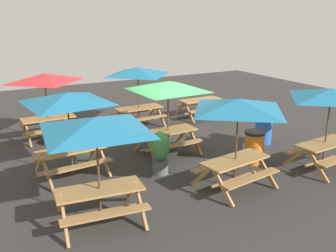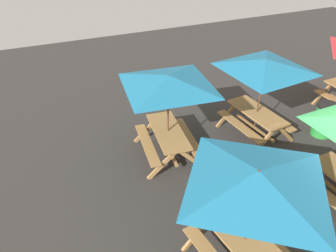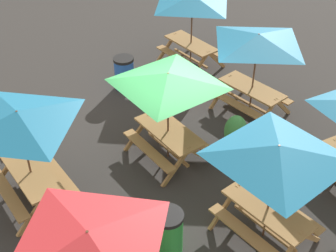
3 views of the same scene
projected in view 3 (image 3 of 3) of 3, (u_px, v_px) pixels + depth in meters
name	position (u px, v px, depth m)	size (l,w,h in m)	color
ground_plane	(168.00, 153.00, 11.37)	(26.58, 26.58, 0.00)	#33302D
picnic_table_0	(168.00, 86.00, 10.09)	(2.83, 2.83, 2.34)	#A87A44
picnic_table_1	(20.00, 124.00, 8.96)	(2.07, 2.07, 2.34)	#A87A44
picnic_table_3	(192.00, 5.00, 13.71)	(2.15, 2.15, 2.34)	#A87A44
picnic_table_4	(89.00, 246.00, 6.62)	(2.07, 2.07, 2.34)	#A87A44
picnic_table_5	(277.00, 159.00, 8.14)	(2.81, 2.81, 2.34)	#A87A44
picnic_table_7	(258.00, 45.00, 11.61)	(2.25, 2.25, 2.34)	#A87A44
trash_bin_orange	(188.00, 83.00, 13.05)	(0.59, 0.59, 0.98)	orange
trash_bin_green	(168.00, 232.00, 8.74)	(0.59, 0.59, 0.98)	green
trash_bin_blue	(124.00, 73.00, 13.48)	(0.59, 0.59, 0.98)	blue
potted_plant_0	(235.00, 136.00, 10.83)	(0.53, 0.53, 1.21)	#59595B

